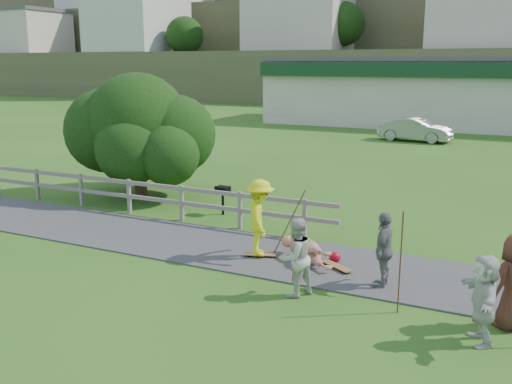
# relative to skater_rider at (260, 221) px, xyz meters

# --- Properties ---
(ground) EXTENTS (260.00, 260.00, 0.00)m
(ground) POSITION_rel_skater_rider_xyz_m (-1.63, -1.25, -0.94)
(ground) COLOR #2C5A19
(ground) RESTS_ON ground
(path) EXTENTS (34.00, 3.00, 0.04)m
(path) POSITION_rel_skater_rider_xyz_m (-1.63, 0.25, -0.92)
(path) COLOR #37373A
(path) RESTS_ON ground
(fence) EXTENTS (15.05, 0.10, 1.10)m
(fence) POSITION_rel_skater_rider_xyz_m (-6.25, 2.05, -0.22)
(fence) COLOR slate
(fence) RESTS_ON ground
(strip_mall) EXTENTS (32.50, 10.75, 5.10)m
(strip_mall) POSITION_rel_skater_rider_xyz_m (2.37, 33.69, 1.64)
(strip_mall) COLOR beige
(strip_mall) RESTS_ON ground
(hillside) EXTENTS (220.00, 67.00, 47.50)m
(hillside) POSITION_rel_skater_rider_xyz_m (-1.63, 90.06, 13.47)
(hillside) COLOR #495230
(hillside) RESTS_ON ground
(skater_rider) EXTENTS (1.20, 1.40, 1.88)m
(skater_rider) POSITION_rel_skater_rider_xyz_m (0.00, 0.00, 0.00)
(skater_rider) COLOR yellow
(skater_rider) RESTS_ON ground
(skater_fallen) EXTENTS (1.41, 1.73, 0.66)m
(skater_fallen) POSITION_rel_skater_rider_xyz_m (1.17, 0.14, -0.61)
(skater_fallen) COLOR tan
(skater_fallen) RESTS_ON ground
(spectator_a) EXTENTS (0.93, 1.01, 1.66)m
(spectator_a) POSITION_rel_skater_rider_xyz_m (1.65, -1.75, -0.11)
(spectator_a) COLOR beige
(spectator_a) RESTS_ON ground
(spectator_b) EXTENTS (0.41, 0.98, 1.67)m
(spectator_b) POSITION_rel_skater_rider_xyz_m (3.17, -0.50, -0.11)
(spectator_b) COLOR slate
(spectator_b) RESTS_ON ground
(spectator_d) EXTENTS (0.91, 1.55, 1.59)m
(spectator_d) POSITION_rel_skater_rider_xyz_m (5.30, -2.22, -0.14)
(spectator_d) COLOR silver
(spectator_d) RESTS_ON ground
(car_silver) EXTENTS (4.46, 1.98, 1.42)m
(car_silver) POSITION_rel_skater_rider_xyz_m (-0.78, 23.34, -0.23)
(car_silver) COLOR #9B9EA2
(car_silver) RESTS_ON ground
(tree) EXTENTS (5.78, 5.78, 3.65)m
(tree) POSITION_rel_skater_rider_xyz_m (-6.88, 4.28, 0.88)
(tree) COLOR black
(tree) RESTS_ON ground
(bbq) EXTENTS (0.46, 0.37, 0.91)m
(bbq) POSITION_rel_skater_rider_xyz_m (-2.85, 3.20, -0.48)
(bbq) COLOR black
(bbq) RESTS_ON ground
(longboard_rider) EXTENTS (0.82, 0.46, 0.09)m
(longboard_rider) POSITION_rel_skater_rider_xyz_m (0.00, 0.00, -0.90)
(longboard_rider) COLOR brown
(longboard_rider) RESTS_ON ground
(longboard_fallen) EXTENTS (0.88, 0.66, 0.10)m
(longboard_fallen) POSITION_rel_skater_rider_xyz_m (1.97, 0.04, -0.89)
(longboard_fallen) COLOR brown
(longboard_fallen) RESTS_ON ground
(helmet) EXTENTS (0.28, 0.28, 0.28)m
(helmet) POSITION_rel_skater_rider_xyz_m (1.77, 0.49, -0.80)
(helmet) COLOR #A2081D
(helmet) RESTS_ON ground
(pole_rider) EXTENTS (0.03, 0.03, 1.93)m
(pole_rider) POSITION_rel_skater_rider_xyz_m (0.60, 0.40, 0.03)
(pole_rider) COLOR #523321
(pole_rider) RESTS_ON ground
(pole_spec_left) EXTENTS (0.03, 0.03, 2.02)m
(pole_spec_left) POSITION_rel_skater_rider_xyz_m (3.76, -1.65, 0.07)
(pole_spec_left) COLOR #523321
(pole_spec_left) RESTS_ON ground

